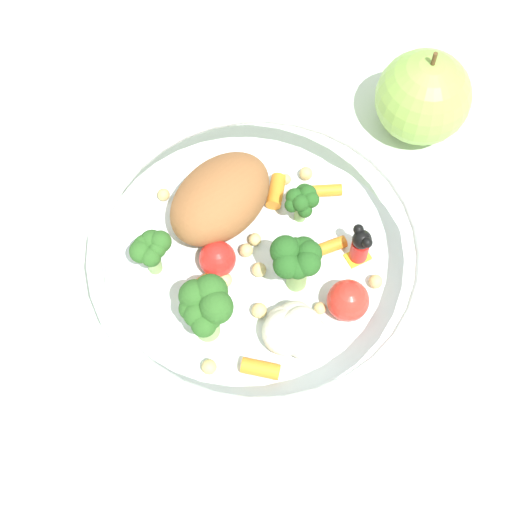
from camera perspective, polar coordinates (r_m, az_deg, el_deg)
The scene contains 3 objects.
ground_plane at distance 0.61m, azimuth 0.22°, elevation -1.73°, with size 2.40×2.40×0.00m, color silver.
food_container at distance 0.58m, azimuth -0.18°, elevation 0.01°, with size 0.25×0.25×0.07m.
loose_apple at distance 0.68m, azimuth 12.16°, elevation 11.32°, with size 0.08×0.08×0.09m.
Camera 1 is at (0.14, 0.24, 0.55)m, focal length 54.51 mm.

